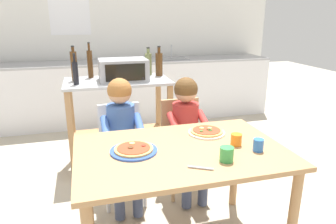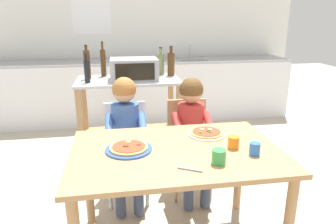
% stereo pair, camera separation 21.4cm
% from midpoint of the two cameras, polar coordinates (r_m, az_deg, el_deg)
% --- Properties ---
extents(ground_plane, '(12.68, 12.68, 0.00)m').
position_cam_midpoint_polar(ground_plane, '(3.36, -0.90, -9.52)').
color(ground_plane, '#B7AD99').
extents(back_wall_tiled, '(4.98, 0.14, 2.70)m').
position_cam_midpoint_polar(back_wall_tiled, '(4.95, -4.52, 15.40)').
color(back_wall_tiled, white).
rests_on(back_wall_tiled, ground).
extents(kitchen_counter, '(4.48, 0.60, 1.09)m').
position_cam_midpoint_polar(kitchen_counter, '(4.66, -3.77, 4.05)').
color(kitchen_counter, silver).
rests_on(kitchen_counter, ground).
extents(kitchen_island_cart, '(1.03, 0.57, 0.91)m').
position_cam_midpoint_polar(kitchen_island_cart, '(3.19, -5.23, 0.67)').
color(kitchen_island_cart, '#B7BABF').
rests_on(kitchen_island_cart, ground).
extents(toaster_oven, '(0.46, 0.33, 0.21)m').
position_cam_midpoint_polar(toaster_oven, '(3.08, -4.30, 7.89)').
color(toaster_oven, '#999BA0').
rests_on(toaster_oven, kitchen_island_cart).
extents(bottle_tall_green_wine, '(0.07, 0.07, 0.31)m').
position_cam_midpoint_polar(bottle_tall_green_wine, '(3.28, 2.45, 8.91)').
color(bottle_tall_green_wine, '#4C2D14').
rests_on(bottle_tall_green_wine, kitchen_island_cart).
extents(bottle_squat_spirits, '(0.05, 0.05, 0.29)m').
position_cam_midpoint_polar(bottle_squat_spirits, '(2.99, -12.78, 7.42)').
color(bottle_squat_spirits, black).
rests_on(bottle_squat_spirits, kitchen_island_cart).
extents(bottle_brown_beer, '(0.07, 0.07, 0.29)m').
position_cam_midpoint_polar(bottle_brown_beer, '(3.34, 0.50, 8.99)').
color(bottle_brown_beer, olive).
rests_on(bottle_brown_beer, kitchen_island_cart).
extents(bottle_slim_sauce, '(0.05, 0.05, 0.36)m').
position_cam_midpoint_polar(bottle_slim_sauce, '(3.29, -10.05, 9.03)').
color(bottle_slim_sauce, '#4C2D14').
rests_on(bottle_slim_sauce, kitchen_island_cart).
extents(bottle_clear_vinegar, '(0.06, 0.06, 0.34)m').
position_cam_midpoint_polar(bottle_clear_vinegar, '(3.17, -12.85, 8.60)').
color(bottle_clear_vinegar, '#4C2D14').
rests_on(bottle_clear_vinegar, kitchen_island_cart).
extents(dining_table, '(1.29, 0.86, 0.73)m').
position_cam_midpoint_polar(dining_table, '(1.96, 4.62, -9.64)').
color(dining_table, '#AD7F51').
rests_on(dining_table, ground).
extents(dining_chair_left, '(0.36, 0.36, 0.81)m').
position_cam_midpoint_polar(dining_chair_left, '(2.63, -5.40, -5.92)').
color(dining_chair_left, silver).
rests_on(dining_chair_left, ground).
extents(dining_chair_right, '(0.36, 0.36, 0.81)m').
position_cam_midpoint_polar(dining_chair_right, '(2.73, 6.06, -5.12)').
color(dining_chair_right, tan).
rests_on(dining_chair_right, ground).
extents(child_in_blue_striped_shirt, '(0.32, 0.42, 1.04)m').
position_cam_midpoint_polar(child_in_blue_striped_shirt, '(2.45, -5.32, -2.87)').
color(child_in_blue_striped_shirt, '#424C6B').
rests_on(child_in_blue_striped_shirt, ground).
extents(child_in_red_shirt, '(0.32, 0.42, 1.02)m').
position_cam_midpoint_polar(child_in_red_shirt, '(2.55, 6.90, -2.24)').
color(child_in_red_shirt, '#424C6B').
rests_on(child_in_red_shirt, ground).
extents(pizza_plate_blue_rimmed, '(0.29, 0.29, 0.03)m').
position_cam_midpoint_polar(pizza_plate_blue_rimmed, '(1.90, -4.08, -6.75)').
color(pizza_plate_blue_rimmed, '#3356B7').
rests_on(pizza_plate_blue_rimmed, dining_table).
extents(pizza_plate_white, '(0.26, 0.26, 0.03)m').
position_cam_midpoint_polar(pizza_plate_white, '(2.17, 9.94, -3.92)').
color(pizza_plate_white, white).
rests_on(pizza_plate_white, dining_table).
extents(drinking_cup_blue, '(0.06, 0.06, 0.08)m').
position_cam_midpoint_polar(drinking_cup_blue, '(1.93, 18.85, -6.53)').
color(drinking_cup_blue, blue).
rests_on(drinking_cup_blue, dining_table).
extents(drinking_cup_orange, '(0.07, 0.07, 0.08)m').
position_cam_midpoint_polar(drinking_cup_orange, '(1.99, 15.05, -5.51)').
color(drinking_cup_orange, orange).
rests_on(drinking_cup_orange, dining_table).
extents(drinking_cup_green, '(0.08, 0.08, 0.08)m').
position_cam_midpoint_polar(drinking_cup_green, '(1.77, 12.85, -8.12)').
color(drinking_cup_green, green).
rests_on(drinking_cup_green, dining_table).
extents(serving_spoon, '(0.13, 0.08, 0.01)m').
position_cam_midpoint_polar(serving_spoon, '(1.68, 7.77, -10.53)').
color(serving_spoon, '#B7BABF').
rests_on(serving_spoon, dining_table).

